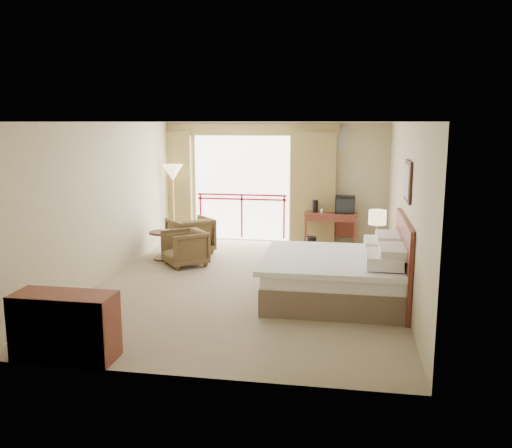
% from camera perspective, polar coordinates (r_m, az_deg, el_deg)
% --- Properties ---
extents(floor, '(7.00, 7.00, 0.00)m').
position_cam_1_polar(floor, '(9.27, -0.76, -6.26)').
color(floor, '#88785C').
rests_on(floor, ground).
extents(ceiling, '(7.00, 7.00, 0.00)m').
position_cam_1_polar(ceiling, '(8.87, -0.80, 10.68)').
color(ceiling, white).
rests_on(ceiling, wall_back).
extents(wall_back, '(5.00, 0.00, 5.00)m').
position_cam_1_polar(wall_back, '(12.40, 2.15, 4.40)').
color(wall_back, '#C8BB90').
rests_on(wall_back, ground).
extents(wall_front, '(5.00, 0.00, 5.00)m').
position_cam_1_polar(wall_front, '(5.63, -7.24, -3.25)').
color(wall_front, '#C8BB90').
rests_on(wall_front, ground).
extents(wall_left, '(0.00, 7.00, 7.00)m').
position_cam_1_polar(wall_left, '(9.73, -15.42, 2.32)').
color(wall_left, '#C8BB90').
rests_on(wall_left, ground).
extents(wall_right, '(0.00, 7.00, 7.00)m').
position_cam_1_polar(wall_right, '(8.87, 15.32, 1.55)').
color(wall_right, '#C8BB90').
rests_on(wall_right, ground).
extents(balcony_door, '(2.40, 0.00, 2.40)m').
position_cam_1_polar(balcony_door, '(12.53, -1.50, 3.78)').
color(balcony_door, white).
rests_on(balcony_door, wall_back).
extents(balcony_railing, '(2.09, 0.03, 1.02)m').
position_cam_1_polar(balcony_railing, '(12.56, -1.51, 2.01)').
color(balcony_railing, '#AC0E18').
rests_on(balcony_railing, wall_back).
extents(curtain_left, '(1.00, 0.26, 2.50)m').
position_cam_1_polar(curtain_left, '(12.82, -8.89, 4.04)').
color(curtain_left, olive).
rests_on(curtain_left, wall_back).
extents(curtain_right, '(1.00, 0.26, 2.50)m').
position_cam_1_polar(curtain_right, '(12.18, 6.03, 3.77)').
color(curtain_right, olive).
rests_on(curtain_right, wall_back).
extents(valance, '(4.40, 0.22, 0.28)m').
position_cam_1_polar(valance, '(12.34, -1.62, 9.96)').
color(valance, olive).
rests_on(valance, wall_back).
extents(hvac_vent, '(0.50, 0.04, 0.50)m').
position_cam_1_polar(hvac_vent, '(12.20, 8.30, 8.91)').
color(hvac_vent, silver).
rests_on(hvac_vent, wall_back).
extents(bed, '(2.13, 2.06, 0.97)m').
position_cam_1_polar(bed, '(8.45, 8.57, -5.40)').
color(bed, brown).
rests_on(bed, floor).
extents(headboard, '(0.06, 2.10, 1.30)m').
position_cam_1_polar(headboard, '(8.42, 15.20, -3.79)').
color(headboard, '#5A221A').
rests_on(headboard, wall_right).
extents(framed_art, '(0.04, 0.72, 0.60)m').
position_cam_1_polar(framed_art, '(8.21, 15.69, 4.35)').
color(framed_art, black).
rests_on(framed_art, wall_right).
extents(nightstand, '(0.47, 0.54, 0.61)m').
position_cam_1_polar(nightstand, '(9.89, 12.51, -3.60)').
color(nightstand, '#5A221A').
rests_on(nightstand, floor).
extents(table_lamp, '(0.31, 0.31, 0.54)m').
position_cam_1_polar(table_lamp, '(9.79, 12.67, 0.62)').
color(table_lamp, tan).
rests_on(table_lamp, nightstand).
extents(phone, '(0.18, 0.15, 0.08)m').
position_cam_1_polar(phone, '(9.66, 12.34, -1.82)').
color(phone, black).
rests_on(phone, nightstand).
extents(desk, '(1.15, 0.55, 0.75)m').
position_cam_1_polar(desk, '(12.06, 7.89, 0.45)').
color(desk, '#5A221A').
rests_on(desk, floor).
extents(tv, '(0.42, 0.33, 0.38)m').
position_cam_1_polar(tv, '(11.94, 9.36, 2.02)').
color(tv, black).
rests_on(tv, desk).
extents(coffee_maker, '(0.16, 0.16, 0.28)m').
position_cam_1_polar(coffee_maker, '(11.98, 6.24, 1.87)').
color(coffee_maker, black).
rests_on(coffee_maker, desk).
extents(cup, '(0.07, 0.07, 0.09)m').
position_cam_1_polar(cup, '(11.93, 6.94, 1.38)').
color(cup, white).
rests_on(cup, desk).
extents(wastebasket, '(0.25, 0.25, 0.27)m').
position_cam_1_polar(wastebasket, '(11.74, 5.84, -2.01)').
color(wastebasket, black).
rests_on(wastebasket, floor).
extents(armchair_far, '(1.16, 1.16, 0.76)m').
position_cam_1_polar(armchair_far, '(11.47, -6.89, -3.03)').
color(armchair_far, '#493820').
rests_on(armchair_far, floor).
extents(armchair_near, '(1.04, 1.03, 0.68)m').
position_cam_1_polar(armchair_near, '(10.50, -7.45, -4.33)').
color(armchair_near, '#493820').
rests_on(armchair_near, floor).
extents(side_table, '(0.52, 0.52, 0.56)m').
position_cam_1_polar(side_table, '(10.92, -9.82, -1.72)').
color(side_table, black).
rests_on(side_table, floor).
extents(book, '(0.24, 0.26, 0.02)m').
position_cam_1_polar(book, '(10.88, -9.85, -0.79)').
color(book, white).
rests_on(book, side_table).
extents(floor_lamp, '(0.45, 0.45, 1.77)m').
position_cam_1_polar(floor_lamp, '(12.29, -8.77, 5.05)').
color(floor_lamp, tan).
rests_on(floor_lamp, floor).
extents(dresser, '(1.17, 0.50, 0.78)m').
position_cam_1_polar(dresser, '(6.69, -19.49, -10.13)').
color(dresser, '#5A221A').
rests_on(dresser, floor).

